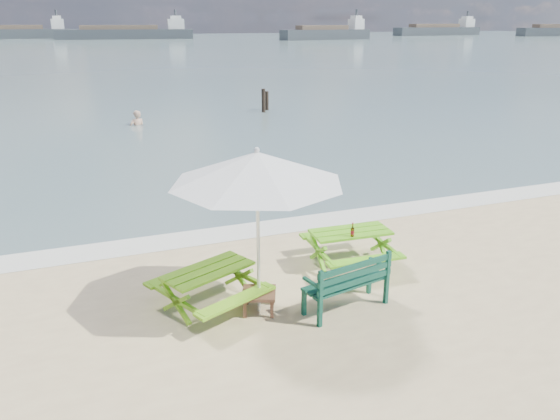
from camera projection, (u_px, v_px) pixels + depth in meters
name	position (u px, v px, depth m)	size (l,w,h in m)	color
sea	(85.00, 49.00, 82.86)	(300.00, 300.00, 0.00)	slate
foam_strip	(233.00, 233.00, 11.98)	(22.00, 0.90, 0.01)	silver
picnic_table_left	(209.00, 289.00, 8.78)	(1.98, 2.06, 0.69)	#62A118
picnic_table_right	(350.00, 249.00, 10.32)	(1.57, 1.72, 0.70)	#5AAC1A
park_bench	(346.00, 293.00, 8.78)	(1.52, 0.78, 0.90)	#0F3F30
side_table	(259.00, 301.00, 8.74)	(0.69, 0.69, 0.34)	brown
patio_umbrella	(257.00, 168.00, 8.01)	(3.44, 3.44, 2.63)	silver
beer_bottle	(352.00, 232.00, 9.90)	(0.07, 0.07, 0.26)	brown
swimmer	(138.00, 131.00, 24.19)	(0.75, 0.57, 1.83)	tan
mooring_pilings	(265.00, 103.00, 27.43)	(0.58, 0.78, 1.37)	black
cargo_ships	(306.00, 32.00, 132.36)	(156.14, 35.32, 4.40)	#353A3F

